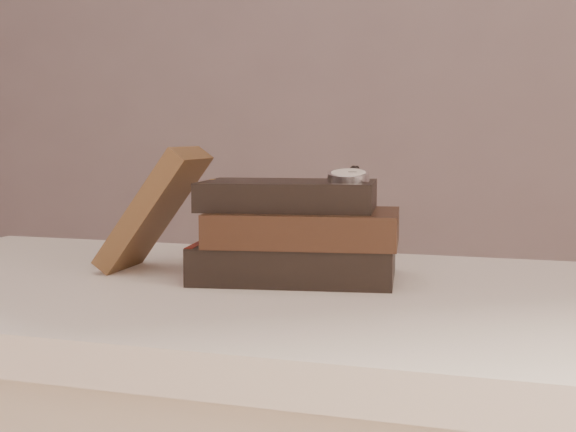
% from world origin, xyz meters
% --- Properties ---
extents(table, '(1.00, 0.60, 0.75)m').
position_xyz_m(table, '(0.00, 0.35, 0.66)').
color(table, silver).
rests_on(table, ground).
extents(book_stack, '(0.26, 0.20, 0.12)m').
position_xyz_m(book_stack, '(0.10, 0.40, 0.80)').
color(book_stack, black).
rests_on(book_stack, table).
extents(journal, '(0.13, 0.12, 0.16)m').
position_xyz_m(journal, '(-0.09, 0.40, 0.83)').
color(journal, '#412B19').
rests_on(journal, table).
extents(pocket_watch, '(0.06, 0.15, 0.02)m').
position_xyz_m(pocket_watch, '(0.16, 0.40, 0.87)').
color(pocket_watch, silver).
rests_on(pocket_watch, book_stack).
extents(eyeglasses, '(0.12, 0.13, 0.05)m').
position_xyz_m(eyeglasses, '(0.00, 0.46, 0.82)').
color(eyeglasses, silver).
rests_on(eyeglasses, book_stack).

